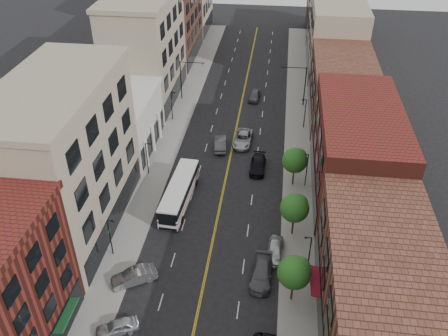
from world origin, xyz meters
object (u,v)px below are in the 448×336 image
at_px(car_angle_a, 117,327).
at_px(car_lane_behind, 220,144).
at_px(car_parked_far, 275,251).
at_px(car_lane_a, 258,165).
at_px(city_bus, 179,192).
at_px(car_lane_b, 243,139).
at_px(car_lane_c, 255,95).
at_px(car_angle_b, 134,276).
at_px(car_parked_mid, 261,273).

xyz_separation_m(car_angle_a, car_lane_behind, (5.46, 34.13, 0.12)).
height_order(car_parked_far, car_lane_a, car_parked_far).
bearing_deg(city_bus, car_lane_a, 45.60).
bearing_deg(car_lane_b, city_bus, -110.60).
relative_size(car_angle_a, car_lane_c, 0.91).
bearing_deg(city_bus, car_angle_a, -92.41).
distance_m(car_parked_far, car_lane_c, 39.76).
height_order(car_angle_b, car_lane_c, car_angle_b).
relative_size(car_lane_behind, car_lane_a, 0.94).
xyz_separation_m(car_parked_mid, car_lane_b, (-4.54, 27.49, 0.02)).
bearing_deg(car_lane_a, car_angle_a, -110.54).
bearing_deg(car_parked_mid, city_bus, 136.39).
height_order(car_angle_b, car_lane_behind, car_lane_behind).
bearing_deg(car_lane_b, car_angle_b, -103.87).
height_order(city_bus, car_lane_a, city_bus).
distance_m(city_bus, car_lane_b, 17.12).
distance_m(car_lane_a, car_lane_c, 22.53).
height_order(car_angle_a, car_angle_b, car_angle_b).
height_order(car_angle_a, car_lane_a, car_lane_a).
xyz_separation_m(car_angle_a, car_lane_a, (11.57, 29.08, 0.07)).
bearing_deg(car_lane_behind, car_angle_b, 71.46).
distance_m(car_angle_b, car_parked_far, 15.86).
bearing_deg(car_angle_b, city_bus, 140.83).
relative_size(car_angle_b, car_lane_c, 1.08).
height_order(car_parked_mid, car_lane_behind, car_lane_behind).
bearing_deg(car_lane_b, car_parked_mid, -77.75).
height_order(car_parked_mid, car_lane_c, car_parked_mid).
bearing_deg(car_lane_c, car_lane_a, -79.85).
relative_size(car_lane_a, car_lane_c, 1.18).
distance_m(car_angle_b, car_lane_behind, 28.34).
bearing_deg(car_parked_mid, car_lane_b, 101.90).
distance_m(car_lane_behind, car_lane_b, 3.79).
distance_m(car_lane_behind, car_lane_a, 7.92).
xyz_separation_m(car_angle_a, car_angle_b, (-0.14, 6.34, 0.10)).
xyz_separation_m(car_lane_b, car_lane_c, (0.71, 15.54, -0.06)).
xyz_separation_m(car_lane_behind, car_lane_b, (3.31, 1.85, 0.00)).
bearing_deg(car_lane_c, city_bus, -98.69).
distance_m(car_angle_a, car_lane_behind, 34.56).
xyz_separation_m(city_bus, car_lane_b, (6.81, 15.68, -0.92)).
height_order(car_angle_a, car_lane_b, car_lane_b).
height_order(city_bus, car_lane_behind, city_bus).
height_order(car_lane_a, car_lane_c, car_lane_a).
xyz_separation_m(car_parked_mid, car_lane_c, (-3.83, 43.03, -0.04)).
xyz_separation_m(car_parked_far, car_lane_c, (-5.16, 39.43, -0.01)).
relative_size(city_bus, car_lane_a, 2.23).
bearing_deg(car_parked_far, city_bus, 151.51).
height_order(city_bus, car_lane_c, city_bus).
xyz_separation_m(car_angle_a, car_lane_b, (8.78, 35.97, 0.13)).
height_order(car_angle_b, car_parked_mid, car_parked_mid).
distance_m(car_angle_a, car_lane_a, 31.30).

